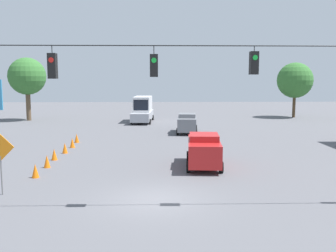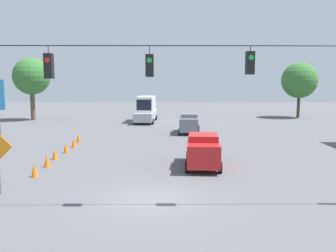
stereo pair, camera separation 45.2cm
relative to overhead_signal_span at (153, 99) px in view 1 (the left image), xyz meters
The scene contains 14 objects.
ground_plane 4.55m from the overhead_signal_span, 92.85° to the right, with size 140.00×140.00×0.00m, color #56565B.
overhead_signal_span is the anchor object (origin of this frame).
sedan_grey_oncoming_deep 21.68m from the overhead_signal_span, 98.30° to the right, with size 2.29×4.49×1.91m.
box_truck_silver_withflow_deep 31.12m from the overhead_signal_span, 87.00° to the right, with size 2.70×7.53×3.11m.
sedan_red_crossing_near 8.34m from the overhead_signal_span, 112.92° to the right, with size 2.37×4.70×1.98m.
traffic_cone_nearest 8.92m from the overhead_signal_span, 36.41° to the right, with size 0.39×0.39×0.75m, color orange.
traffic_cone_second 10.35m from the overhead_signal_span, 47.48° to the right, with size 0.39×0.39×0.75m, color orange.
traffic_cone_third 11.94m from the overhead_signal_span, 54.20° to the right, with size 0.39×0.39×0.75m, color orange.
traffic_cone_fourth 13.66m from the overhead_signal_span, 60.50° to the right, with size 0.39×0.39×0.75m, color orange.
traffic_cone_fifth 15.54m from the overhead_signal_span, 64.78° to the right, with size 0.39×0.39×0.75m, color orange.
traffic_cone_farthest 17.65m from the overhead_signal_span, 67.61° to the right, with size 0.39×0.39×0.75m, color orange.
work_zone_sign 7.57m from the overhead_signal_span, 14.23° to the right, with size 1.27×0.06×2.84m.
tree_horizon_left 36.75m from the overhead_signal_span, 63.79° to the right, with size 4.67×4.67×7.94m.
tree_horizon_right 40.45m from the overhead_signal_span, 117.97° to the right, with size 4.82×4.82×7.49m.
Camera 1 is at (-0.12, 15.87, 5.26)m, focal length 40.00 mm.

